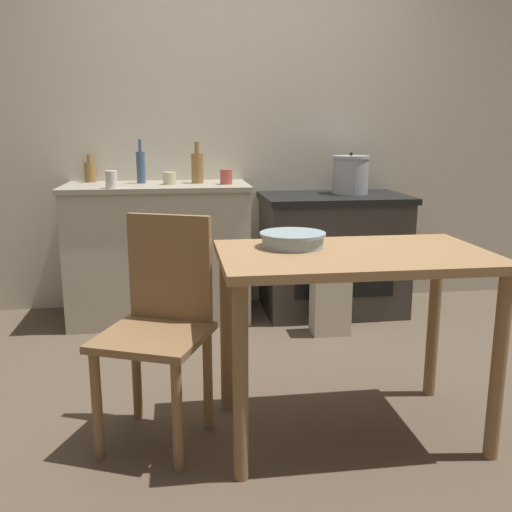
% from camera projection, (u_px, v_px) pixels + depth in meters
% --- Properties ---
extents(ground_plane, '(14.00, 14.00, 0.00)m').
position_uv_depth(ground_plane, '(269.00, 393.00, 2.76)').
color(ground_plane, brown).
extents(wall_back, '(8.00, 0.07, 2.55)m').
position_uv_depth(wall_back, '(233.00, 126.00, 4.01)').
color(wall_back, beige).
rests_on(wall_back, ground_plane).
extents(counter_cabinet, '(1.19, 0.61, 0.90)m').
position_uv_depth(counter_cabinet, '(159.00, 252.00, 3.80)').
color(counter_cabinet, '#B2A893').
rests_on(counter_cabinet, ground_plane).
extents(stove, '(0.98, 0.66, 0.82)m').
position_uv_depth(stove, '(332.00, 253.00, 3.96)').
color(stove, '#38332D').
rests_on(stove, ground_plane).
extents(work_table, '(1.07, 0.65, 0.78)m').
position_uv_depth(work_table, '(353.00, 282.00, 2.28)').
color(work_table, '#997047').
rests_on(work_table, ground_plane).
extents(chair, '(0.52, 0.52, 0.91)m').
position_uv_depth(chair, '(160.00, 322.00, 2.30)').
color(chair, olive).
rests_on(chair, ground_plane).
extents(flour_sack, '(0.23, 0.16, 0.40)m').
position_uv_depth(flour_sack, '(330.00, 302.00, 3.54)').
color(flour_sack, beige).
rests_on(flour_sack, ground_plane).
extents(stock_pot, '(0.26, 0.26, 0.28)m').
position_uv_depth(stock_pot, '(350.00, 175.00, 3.90)').
color(stock_pot, '#A8A8AD').
rests_on(stock_pot, stove).
extents(mixing_bowl_large, '(0.27, 0.27, 0.06)m').
position_uv_depth(mixing_bowl_large, '(293.00, 239.00, 2.34)').
color(mixing_bowl_large, '#93A8B2').
rests_on(mixing_bowl_large, work_table).
extents(bottle_far_left, '(0.08, 0.08, 0.18)m').
position_uv_depth(bottle_far_left, '(90.00, 171.00, 3.84)').
color(bottle_far_left, olive).
rests_on(bottle_far_left, counter_cabinet).
extents(bottle_left, '(0.08, 0.08, 0.27)m').
position_uv_depth(bottle_left, '(197.00, 167.00, 3.76)').
color(bottle_left, olive).
rests_on(bottle_left, counter_cabinet).
extents(bottle_mid_left, '(0.06, 0.06, 0.29)m').
position_uv_depth(bottle_mid_left, '(141.00, 166.00, 3.74)').
color(bottle_mid_left, '#3D5675').
rests_on(bottle_mid_left, counter_cabinet).
extents(cup_center_left, '(0.09, 0.09, 0.08)m').
position_uv_depth(cup_center_left, '(170.00, 178.00, 3.69)').
color(cup_center_left, beige).
rests_on(cup_center_left, counter_cabinet).
extents(cup_center, '(0.08, 0.08, 0.10)m').
position_uv_depth(cup_center, '(226.00, 177.00, 3.69)').
color(cup_center, '#B74C42').
rests_on(cup_center, counter_cabinet).
extents(cup_center_right, '(0.07, 0.07, 0.10)m').
position_uv_depth(cup_center_right, '(111.00, 180.00, 3.43)').
color(cup_center_right, silver).
rests_on(cup_center_right, counter_cabinet).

